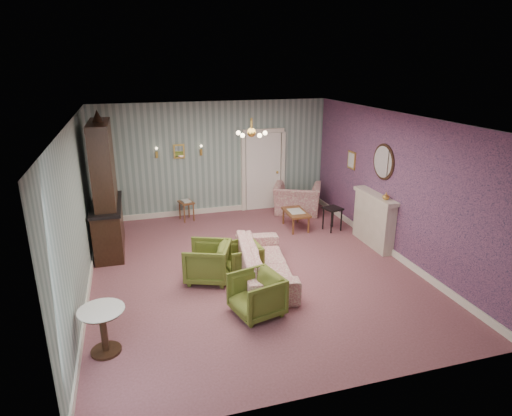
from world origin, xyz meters
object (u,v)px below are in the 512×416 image
object	(u,v)px
coffee_table	(296,220)
side_table_black	(332,219)
wingback_chair	(297,194)
olive_chair_a	(257,293)
pedestal_table	(104,331)
fireplace	(374,220)
olive_chair_c	(242,257)
dresser	(104,185)
olive_chair_b	(208,260)
sofa_chintz	(265,256)

from	to	relation	value
coffee_table	side_table_black	size ratio (longest dim) A/B	1.51
coffee_table	wingback_chair	bearing A→B (deg)	66.94
olive_chair_a	pedestal_table	distance (m)	2.31
fireplace	coffee_table	bearing A→B (deg)	132.14
fireplace	olive_chair_c	bearing A→B (deg)	-170.17
coffee_table	dresser	bearing A→B (deg)	-179.04
olive_chair_b	olive_chair_c	size ratio (longest dim) A/B	1.19
olive_chair_c	sofa_chintz	xyz separation A→B (m)	(0.35, -0.29, 0.10)
sofa_chintz	side_table_black	xyz separation A→B (m)	(2.26, 1.85, -0.15)
wingback_chair	dresser	world-z (taller)	dresser
sofa_chintz	side_table_black	bearing A→B (deg)	-42.42
olive_chair_b	fireplace	world-z (taller)	fireplace
side_table_black	dresser	bearing A→B (deg)	176.70
coffee_table	side_table_black	xyz separation A→B (m)	(0.78, -0.36, 0.06)
dresser	pedestal_table	bearing A→B (deg)	-89.34
olive_chair_b	fireplace	xyz separation A→B (m)	(3.76, 0.60, 0.19)
side_table_black	pedestal_table	xyz separation A→B (m)	(-5.04, -3.32, 0.06)
olive_chair_c	dresser	xyz separation A→B (m)	(-2.42, 1.85, 1.11)
wingback_chair	side_table_black	world-z (taller)	wingback_chair
olive_chair_a	coffee_table	size ratio (longest dim) A/B	0.87
olive_chair_b	wingback_chair	bearing A→B (deg)	157.75
olive_chair_c	olive_chair_b	bearing A→B (deg)	-90.03
coffee_table	sofa_chintz	bearing A→B (deg)	-123.79
olive_chair_a	olive_chair_b	bearing A→B (deg)	-173.01
olive_chair_a	side_table_black	world-z (taller)	olive_chair_a
olive_chair_b	pedestal_table	size ratio (longest dim) A/B	1.16
olive_chair_b	side_table_black	bearing A→B (deg)	138.23
olive_chair_a	wingback_chair	xyz separation A→B (m)	(2.42, 4.40, 0.15)
wingback_chair	fireplace	world-z (taller)	fireplace
dresser	fireplace	world-z (taller)	dresser
wingback_chair	dresser	bearing A→B (deg)	39.27
olive_chair_b	side_table_black	size ratio (longest dim) A/B	1.40
pedestal_table	dresser	bearing A→B (deg)	90.00
side_table_black	pedestal_table	distance (m)	6.04
side_table_black	pedestal_table	bearing A→B (deg)	-146.58
dresser	olive_chair_a	bearing A→B (deg)	-54.47
wingback_chair	sofa_chintz	bearing A→B (deg)	85.30
wingback_chair	dresser	size ratio (longest dim) A/B	0.41
side_table_black	wingback_chair	bearing A→B (deg)	103.47
sofa_chintz	fireplace	world-z (taller)	fireplace
wingback_chair	pedestal_table	distance (m)	6.67
fireplace	side_table_black	xyz separation A→B (m)	(-0.47, 1.03, -0.30)
fireplace	pedestal_table	bearing A→B (deg)	-157.37
wingback_chair	fireplace	size ratio (longest dim) A/B	0.85
olive_chair_a	coffee_table	world-z (taller)	olive_chair_a
pedestal_table	side_table_black	bearing A→B (deg)	33.42
olive_chair_a	wingback_chair	distance (m)	5.02
side_table_black	coffee_table	bearing A→B (deg)	155.23
coffee_table	pedestal_table	distance (m)	5.63
sofa_chintz	fireplace	distance (m)	2.86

